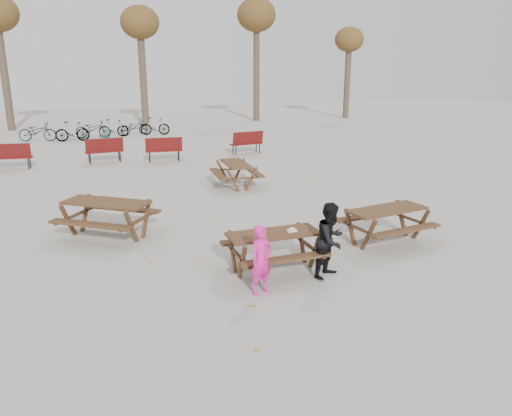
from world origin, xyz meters
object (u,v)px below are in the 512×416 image
object	(u,v)px
picnic_table_east	(386,225)
picnic_table_far	(236,174)
food_tray	(292,231)
child	(261,260)
adult	(331,240)
soda_bottle	(264,233)
main_picnic_table	(274,242)
picnic_table_north	(107,219)

from	to	relation	value
picnic_table_east	picnic_table_far	bearing A→B (deg)	95.29
food_tray	picnic_table_far	bearing A→B (deg)	80.89
child	adult	size ratio (longest dim) A/B	0.86
picnic_table_far	soda_bottle	bearing A→B (deg)	169.74
soda_bottle	picnic_table_far	world-z (taller)	soda_bottle
picnic_table_east	main_picnic_table	bearing A→B (deg)	-176.79
picnic_table_far	food_tray	bearing A→B (deg)	174.40
main_picnic_table	child	world-z (taller)	child
picnic_table_east	picnic_table_far	distance (m)	6.54
main_picnic_table	food_tray	size ratio (longest dim) A/B	10.00
adult	picnic_table_far	xyz separation A→B (m)	(0.58, 7.61, -0.34)
main_picnic_table	picnic_table_east	distance (m)	3.07
main_picnic_table	food_tray	bearing A→B (deg)	-10.06
food_tray	picnic_table_far	size ratio (longest dim) A/B	0.10
soda_bottle	child	world-z (taller)	child
picnic_table_north	food_tray	bearing A→B (deg)	-7.66
food_tray	picnic_table_far	xyz separation A→B (m)	(1.13, 7.03, -0.40)
adult	picnic_table_far	world-z (taller)	adult
picnic_table_east	picnic_table_far	size ratio (longest dim) A/B	1.02
food_tray	child	bearing A→B (deg)	-138.73
soda_bottle	picnic_table_north	size ratio (longest dim) A/B	0.09
main_picnic_table	adult	world-z (taller)	adult
main_picnic_table	soda_bottle	xyz separation A→B (m)	(-0.26, -0.16, 0.26)
main_picnic_table	picnic_table_north	size ratio (longest dim) A/B	0.90
food_tray	main_picnic_table	bearing A→B (deg)	169.94
food_tray	picnic_table_north	distance (m)	4.63
soda_bottle	picnic_table_north	distance (m)	4.29
child	picnic_table_east	xyz separation A→B (m)	(3.60, 1.51, -0.23)
soda_bottle	adult	world-z (taller)	adult
main_picnic_table	adult	size ratio (longest dim) A/B	1.23
food_tray	soda_bottle	bearing A→B (deg)	-171.52
adult	child	bearing A→B (deg)	159.23
child	picnic_table_north	bearing A→B (deg)	98.26
child	adult	world-z (taller)	adult
child	picnic_table_far	world-z (taller)	child
food_tray	child	xyz separation A→B (m)	(-0.96, -0.84, -0.17)
main_picnic_table	picnic_table_north	world-z (taller)	picnic_table_north
child	picnic_table_north	world-z (taller)	child
adult	picnic_table_east	world-z (taller)	adult
main_picnic_table	picnic_table_north	distance (m)	4.32
soda_bottle	child	distance (m)	0.85
child	soda_bottle	bearing A→B (deg)	44.24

